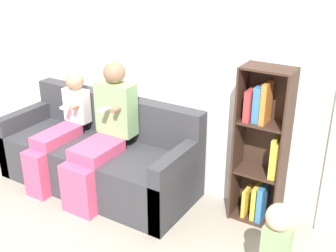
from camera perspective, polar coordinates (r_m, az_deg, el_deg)
name	(u,v)px	position (r m, az deg, el deg)	size (l,w,h in m)	color
ground_plane	(86,215)	(4.10, -11.02, -11.72)	(14.00, 14.00, 0.00)	#9E9384
back_wall	(141,59)	(4.24, -3.63, 9.00)	(10.00, 0.06, 2.55)	silver
couch	(99,158)	(4.40, -9.26, -4.24)	(2.05, 0.83, 0.90)	#38383D
adult_seated	(103,131)	(4.06, -8.74, -0.67)	(0.40, 0.78, 1.32)	#DB4C75
child_seated	(59,130)	(4.43, -14.52, -0.58)	(0.28, 0.80, 1.13)	#DB4C75
toddler_standing	(276,247)	(3.03, 14.39, -15.65)	(0.19, 0.19, 0.80)	#232842
bookshelf	(262,149)	(3.73, 12.66, -3.01)	(0.43, 0.28, 1.43)	#3D281E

